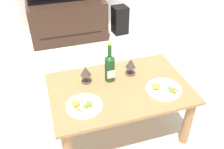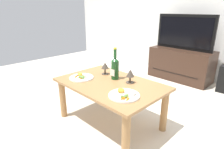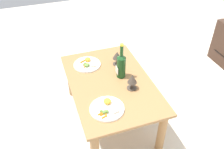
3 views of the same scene
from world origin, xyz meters
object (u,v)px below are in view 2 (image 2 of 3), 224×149
goblet_right (130,74)px  dinner_plate_left (82,77)px  tv_stand (181,64)px  dinner_plate_right (124,95)px  wine_bottle (115,67)px  tv_screen (185,32)px  dining_table (110,90)px  goblet_left (105,66)px

goblet_right → dinner_plate_left: size_ratio=0.56×
tv_stand → dinner_plate_right: tv_stand is taller
wine_bottle → dinner_plate_right: size_ratio=1.24×
tv_screen → tv_stand: bearing=90.0°
tv_stand → goblet_right: goblet_right is taller
dining_table → goblet_left: (-0.23, 0.14, 0.18)m
tv_stand → goblet_left: size_ratio=7.21×
tv_stand → dinner_plate_left: (-0.19, -1.96, 0.21)m
tv_screen → dinner_plate_right: bearing=-77.7°
tv_stand → dinner_plate_left: size_ratio=3.93×
goblet_left → goblet_right: size_ratio=0.97×
goblet_left → wine_bottle: bearing=-8.7°
goblet_right → wine_bottle: bearing=-171.3°
dinner_plate_left → dinner_plate_right: dinner_plate_right is taller
dining_table → goblet_right: 0.27m
tv_stand → dinner_plate_right: 2.02m
tv_stand → tv_screen: size_ratio=1.07×
tv_screen → dinner_plate_right: tv_screen is taller
wine_bottle → dinner_plate_left: 0.38m
wine_bottle → dinner_plate_left: bearing=-137.0°
tv_screen → goblet_left: 1.71m
wine_bottle → dinner_plate_right: bearing=-34.9°
goblet_left → tv_screen: bearing=86.2°
dining_table → tv_stand: (-0.12, 1.83, -0.12)m
dining_table → dinner_plate_right: 0.35m
dinner_plate_right → tv_screen: bearing=102.3°
goblet_right → tv_stand: bearing=98.8°
wine_bottle → tv_screen: bearing=92.5°
goblet_left → dinner_plate_right: bearing=-27.0°
dining_table → wine_bottle: (-0.04, 0.11, 0.21)m
dining_table → goblet_left: 0.33m
goblet_left → goblet_right: (0.37, 0.00, -0.00)m
dinner_plate_left → tv_screen: bearing=84.5°
wine_bottle → dining_table: bearing=-68.8°
goblet_right → dinner_plate_right: (0.17, -0.28, -0.08)m
dining_table → wine_bottle: 0.25m
tv_screen → goblet_right: 1.72m
tv_stand → tv_screen: bearing=-90.0°
goblet_right → dinner_plate_left: goblet_right is taller
goblet_right → tv_screen: bearing=98.8°
dinner_plate_left → dinner_plate_right: (0.62, -0.00, -0.00)m
dining_table → dinner_plate_left: (-0.31, -0.13, 0.10)m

